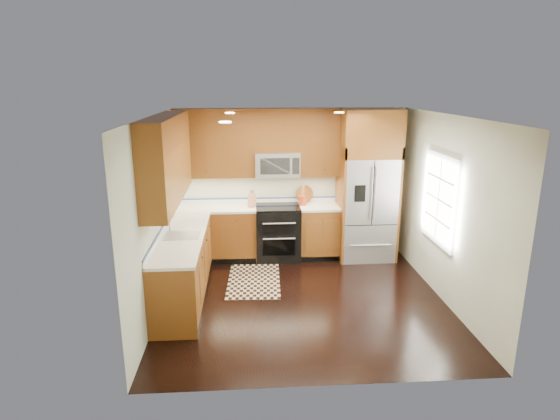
{
  "coord_description": "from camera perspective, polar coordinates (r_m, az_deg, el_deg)",
  "views": [
    {
      "loc": [
        -0.76,
        -6.12,
        3.02
      ],
      "look_at": [
        -0.29,
        0.6,
        1.17
      ],
      "focal_mm": 30.0,
      "sensor_mm": 36.0,
      "label": 1
    }
  ],
  "objects": [
    {
      "name": "cutting_board",
      "position": [
        8.38,
        2.99,
        1.01
      ],
      "size": [
        0.37,
        0.37,
        0.02
      ],
      "primitive_type": "cylinder",
      "rotation": [
        0.0,
        0.0,
        0.22
      ],
      "color": "brown",
      "rests_on": "countertop"
    },
    {
      "name": "range",
      "position": [
        8.21,
        -0.26,
        -2.77
      ],
      "size": [
        0.76,
        0.67,
        0.95
      ],
      "color": "black",
      "rests_on": "ground"
    },
    {
      "name": "countertop",
      "position": [
        7.44,
        -6.4,
        -1.16
      ],
      "size": [
        2.86,
        3.01,
        0.04
      ],
      "color": "white",
      "rests_on": "base_cabinets"
    },
    {
      "name": "microwave",
      "position": [
        8.05,
        -0.34,
        5.6
      ],
      "size": [
        0.76,
        0.4,
        0.42
      ],
      "color": "#B2B2B7",
      "rests_on": "ground"
    },
    {
      "name": "wall_back",
      "position": [
        8.33,
        1.3,
        3.41
      ],
      "size": [
        4.0,
        0.02,
        2.6
      ],
      "primitive_type": "cube",
      "color": "silver",
      "rests_on": "ground"
    },
    {
      "name": "upper_cabinets",
      "position": [
        7.29,
        -7.12,
        7.35
      ],
      "size": [
        2.85,
        3.0,
        1.15
      ],
      "color": "brown",
      "rests_on": "ground"
    },
    {
      "name": "refrigerator",
      "position": [
        8.2,
        10.63,
        2.98
      ],
      "size": [
        0.98,
        0.75,
        2.6
      ],
      "color": "#B2B2B7",
      "rests_on": "ground"
    },
    {
      "name": "window",
      "position": [
        7.07,
        18.86,
        1.24
      ],
      "size": [
        0.04,
        1.1,
        1.3
      ],
      "color": "white",
      "rests_on": "ground"
    },
    {
      "name": "ground",
      "position": [
        6.87,
        2.79,
        -10.79
      ],
      "size": [
        4.0,
        4.0,
        0.0
      ],
      "primitive_type": "plane",
      "color": "black",
      "rests_on": "ground"
    },
    {
      "name": "base_cabinets",
      "position": [
        7.49,
        -7.41,
        -4.88
      ],
      "size": [
        2.85,
        3.0,
        0.9
      ],
      "color": "brown",
      "rests_on": "ground"
    },
    {
      "name": "sink_faucet",
      "position": [
        6.73,
        -12.17,
        -2.56
      ],
      "size": [
        0.54,
        0.44,
        0.37
      ],
      "color": "#B2B2B7",
      "rests_on": "countertop"
    },
    {
      "name": "utensil_crock",
      "position": [
        8.16,
        2.78,
        1.43
      ],
      "size": [
        0.16,
        0.16,
        0.36
      ],
      "color": "#AF3A15",
      "rests_on": "countertop"
    },
    {
      "name": "wall_right",
      "position": [
        6.93,
        19.59,
        0.04
      ],
      "size": [
        0.02,
        4.0,
        2.6
      ],
      "primitive_type": "cube",
      "color": "silver",
      "rests_on": "ground"
    },
    {
      "name": "knife_block",
      "position": [
        8.08,
        -3.41,
        1.25
      ],
      "size": [
        0.15,
        0.17,
        0.29
      ],
      "color": "tan",
      "rests_on": "countertop"
    },
    {
      "name": "wall_left",
      "position": [
        6.48,
        -14.91,
        -0.61
      ],
      "size": [
        0.02,
        4.0,
        2.6
      ],
      "primitive_type": "cube",
      "color": "silver",
      "rests_on": "ground"
    },
    {
      "name": "rug",
      "position": [
        7.44,
        -3.19,
        -8.6
      ],
      "size": [
        0.86,
        1.37,
        0.01
      ],
      "primitive_type": "cube",
      "rotation": [
        0.0,
        0.0,
        -0.04
      ],
      "color": "black",
      "rests_on": "ground"
    }
  ]
}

